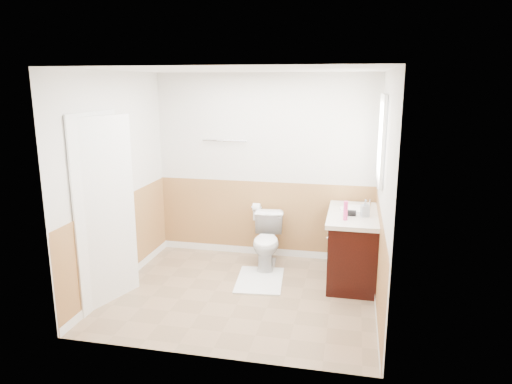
% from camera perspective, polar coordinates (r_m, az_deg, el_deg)
% --- Properties ---
extents(floor, '(3.00, 3.00, 0.00)m').
position_cam_1_polar(floor, '(5.50, -1.60, -12.28)').
color(floor, '#8C7051').
rests_on(floor, ground).
extents(ceiling, '(3.00, 3.00, 0.00)m').
position_cam_1_polar(ceiling, '(4.97, -1.79, 14.73)').
color(ceiling, white).
rests_on(ceiling, floor).
extents(wall_back, '(3.00, 0.00, 3.00)m').
position_cam_1_polar(wall_back, '(6.33, 1.10, 3.06)').
color(wall_back, silver).
rests_on(wall_back, floor).
extents(wall_front, '(3.00, 0.00, 3.00)m').
position_cam_1_polar(wall_front, '(3.88, -6.24, -3.64)').
color(wall_front, silver).
rests_on(wall_front, floor).
extents(wall_left, '(0.00, 3.00, 3.00)m').
position_cam_1_polar(wall_left, '(5.63, -16.69, 1.20)').
color(wall_left, silver).
rests_on(wall_left, floor).
extents(wall_right, '(0.00, 3.00, 3.00)m').
position_cam_1_polar(wall_right, '(4.96, 15.40, -0.30)').
color(wall_right, silver).
rests_on(wall_right, floor).
extents(wainscot_back, '(3.00, 0.00, 3.00)m').
position_cam_1_polar(wainscot_back, '(6.50, 1.05, -3.48)').
color(wainscot_back, '#B77F49').
rests_on(wainscot_back, floor).
extents(wainscot_front, '(3.00, 0.00, 3.00)m').
position_cam_1_polar(wainscot_front, '(4.17, -5.92, -13.50)').
color(wainscot_front, '#B77F49').
rests_on(wainscot_front, floor).
extents(wainscot_left, '(0.00, 2.60, 2.60)m').
position_cam_1_polar(wainscot_left, '(5.82, -16.10, -6.04)').
color(wainscot_left, '#B77F49').
rests_on(wainscot_left, floor).
extents(wainscot_right, '(0.00, 2.60, 2.60)m').
position_cam_1_polar(wainscot_right, '(5.18, 14.75, -8.38)').
color(wainscot_right, '#B77F49').
rests_on(wainscot_right, floor).
extents(toilet, '(0.45, 0.71, 0.69)m').
position_cam_1_polar(toilet, '(6.13, 1.37, -6.06)').
color(toilet, white).
rests_on(toilet, floor).
extents(bath_mat, '(0.63, 0.85, 0.02)m').
position_cam_1_polar(bath_mat, '(5.81, 0.46, -10.72)').
color(bath_mat, white).
rests_on(bath_mat, floor).
extents(vanity_cabinet, '(0.55, 1.10, 0.80)m').
position_cam_1_polar(vanity_cabinet, '(5.83, 11.71, -6.81)').
color(vanity_cabinet, black).
rests_on(vanity_cabinet, floor).
extents(vanity_knob_left, '(0.03, 0.03, 0.03)m').
position_cam_1_polar(vanity_knob_left, '(5.69, 8.74, -5.58)').
color(vanity_knob_left, '#B6B6BD').
rests_on(vanity_knob_left, vanity_cabinet).
extents(vanity_knob_right, '(0.03, 0.03, 0.03)m').
position_cam_1_polar(vanity_knob_right, '(5.88, 8.86, -4.96)').
color(vanity_knob_right, silver).
rests_on(vanity_knob_right, vanity_cabinet).
extents(countertop, '(0.60, 1.15, 0.05)m').
position_cam_1_polar(countertop, '(5.70, 11.81, -2.78)').
color(countertop, beige).
rests_on(countertop, vanity_cabinet).
extents(sink_basin, '(0.36, 0.36, 0.02)m').
position_cam_1_polar(sink_basin, '(5.83, 11.94, -2.06)').
color(sink_basin, white).
rests_on(sink_basin, countertop).
extents(faucet, '(0.02, 0.02, 0.14)m').
position_cam_1_polar(faucet, '(5.82, 13.74, -1.57)').
color(faucet, silver).
rests_on(faucet, countertop).
extents(lotion_bottle, '(0.05, 0.05, 0.22)m').
position_cam_1_polar(lotion_bottle, '(5.36, 10.88, -2.25)').
color(lotion_bottle, '#ED3D8B').
rests_on(lotion_bottle, countertop).
extents(soap_dispenser, '(0.11, 0.11, 0.20)m').
position_cam_1_polar(soap_dispenser, '(5.55, 13.20, -1.93)').
color(soap_dispenser, '#9099A2').
rests_on(soap_dispenser, countertop).
extents(hair_dryer_body, '(0.14, 0.07, 0.07)m').
position_cam_1_polar(hair_dryer_body, '(5.56, 11.41, -2.52)').
color(hair_dryer_body, black).
rests_on(hair_dryer_body, countertop).
extents(hair_dryer_handle, '(0.03, 0.03, 0.07)m').
position_cam_1_polar(hair_dryer_handle, '(5.58, 11.09, -2.76)').
color(hair_dryer_handle, black).
rests_on(hair_dryer_handle, countertop).
extents(mirror_panel, '(0.02, 0.35, 0.90)m').
position_cam_1_polar(mirror_panel, '(5.99, 14.80, 4.93)').
color(mirror_panel, silver).
rests_on(mirror_panel, wall_right).
extents(window_frame, '(0.04, 0.80, 1.00)m').
position_cam_1_polar(window_frame, '(5.45, 15.08, 6.26)').
color(window_frame, white).
rests_on(window_frame, wall_right).
extents(window_glass, '(0.01, 0.70, 0.90)m').
position_cam_1_polar(window_glass, '(5.45, 15.25, 6.25)').
color(window_glass, white).
rests_on(window_glass, wall_right).
extents(door, '(0.29, 0.78, 2.04)m').
position_cam_1_polar(door, '(5.25, -17.89, -2.31)').
color(door, white).
rests_on(door, wall_left).
extents(door_frame, '(0.02, 0.92, 2.10)m').
position_cam_1_polar(door_frame, '(5.29, -18.62, -2.15)').
color(door_frame, white).
rests_on(door_frame, wall_left).
extents(door_knob, '(0.06, 0.06, 0.06)m').
position_cam_1_polar(door_knob, '(5.52, -15.62, -2.17)').
color(door_knob, silver).
rests_on(door_knob, door).
extents(towel_bar, '(0.62, 0.02, 0.02)m').
position_cam_1_polar(towel_bar, '(6.36, -3.88, 6.26)').
color(towel_bar, silver).
rests_on(towel_bar, wall_back).
extents(tp_holder_bar, '(0.14, 0.02, 0.02)m').
position_cam_1_polar(tp_holder_bar, '(6.41, 0.07, -1.86)').
color(tp_holder_bar, silver).
rests_on(tp_holder_bar, wall_back).
extents(tp_roll, '(0.10, 0.11, 0.11)m').
position_cam_1_polar(tp_roll, '(6.41, 0.07, -1.86)').
color(tp_roll, white).
rests_on(tp_roll, tp_holder_bar).
extents(tp_sheet, '(0.10, 0.01, 0.16)m').
position_cam_1_polar(tp_sheet, '(6.44, 0.07, -2.81)').
color(tp_sheet, white).
rests_on(tp_sheet, tp_roll).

